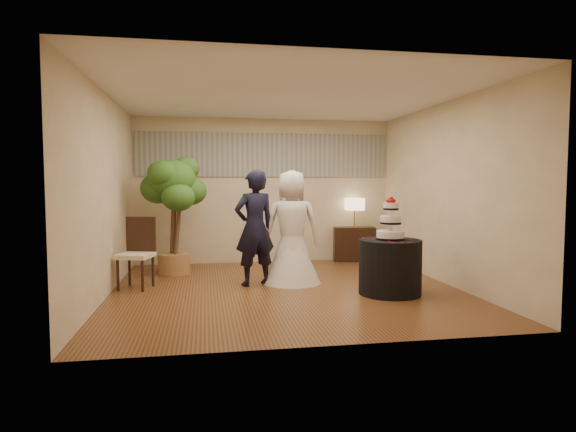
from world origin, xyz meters
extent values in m
cube|color=brown|center=(0.00, 0.00, 0.00)|extent=(5.00, 5.00, 0.00)
cube|color=white|center=(0.00, 0.00, 2.80)|extent=(5.00, 5.00, 0.00)
cube|color=beige|center=(0.00, 2.50, 1.40)|extent=(5.00, 0.06, 2.80)
cube|color=beige|center=(0.00, -2.50, 1.40)|extent=(5.00, 0.06, 2.80)
cube|color=beige|center=(-2.50, 0.00, 1.40)|extent=(0.06, 5.00, 2.80)
cube|color=beige|center=(2.50, 0.00, 1.40)|extent=(0.06, 5.00, 2.80)
cube|color=gray|center=(0.00, 2.48, 2.10)|extent=(4.90, 0.02, 0.85)
imported|color=black|center=(-0.42, 0.36, 0.88)|extent=(0.74, 0.60, 1.76)
imported|color=white|center=(0.17, 0.43, 0.88)|extent=(0.97, 0.97, 1.76)
cylinder|color=black|center=(1.39, -0.54, 0.38)|extent=(0.95, 0.95, 0.77)
cube|color=black|center=(1.77, 2.30, 0.34)|extent=(0.86, 0.49, 0.68)
camera|label=1|loc=(-1.16, -6.88, 1.57)|focal=30.00mm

